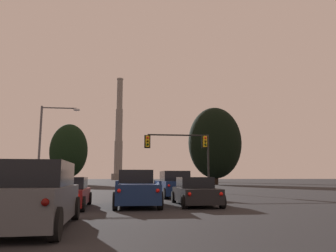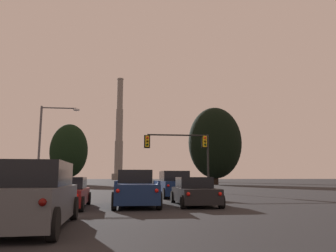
{
  "view_description": "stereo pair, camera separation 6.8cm",
  "coord_description": "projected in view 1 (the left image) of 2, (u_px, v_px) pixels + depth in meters",
  "views": [
    {
      "loc": [
        -0.55,
        -2.08,
        1.41
      ],
      "look_at": [
        6.0,
        47.59,
        9.3
      ],
      "focal_mm": 35.0,
      "sensor_mm": 36.0,
      "label": 1
    },
    {
      "loc": [
        -0.48,
        -2.09,
        1.41
      ],
      "look_at": [
        6.0,
        47.59,
        9.3
      ],
      "focal_mm": 35.0,
      "sensor_mm": 36.0,
      "label": 2
    }
  ],
  "objects": [
    {
      "name": "suv_right_lane_front",
      "position": [
        175.0,
        185.0,
        23.4
      ],
      "size": [
        2.18,
        4.93,
        1.86
      ],
      "rotation": [
        0.0,
        0.0,
        0.02
      ],
      "color": "navy",
      "rests_on": "ground_plane"
    },
    {
      "name": "treeline_center_right",
      "position": [
        215.0,
        143.0,
        64.4
      ],
      "size": [
        10.44,
        9.4,
        15.16
      ],
      "color": "black",
      "rests_on": "ground_plane"
    },
    {
      "name": "traffic_light_overhead_right",
      "position": [
        186.0,
        147.0,
        31.08
      ],
      "size": [
        6.31,
        0.5,
        5.5
      ],
      "color": "black",
      "rests_on": "ground_plane"
    },
    {
      "name": "street_lamp",
      "position": [
        47.0,
        138.0,
        30.35
      ],
      "size": [
        3.61,
        0.36,
        8.05
      ],
      "color": "#56565B",
      "rests_on": "ground_plane"
    },
    {
      "name": "sedan_right_lane_second",
      "position": [
        195.0,
        192.0,
        16.88
      ],
      "size": [
        2.07,
        4.74,
        1.43
      ],
      "rotation": [
        0.0,
        0.0,
        -0.02
      ],
      "color": "black",
      "rests_on": "ground_plane"
    },
    {
      "name": "smokestack",
      "position": [
        119.0,
        139.0,
        180.3
      ],
      "size": [
        7.12,
        7.12,
        56.88
      ],
      "color": "slate",
      "rests_on": "ground_plane"
    },
    {
      "name": "pickup_truck_center_lane_second",
      "position": [
        136.0,
        189.0,
        16.84
      ],
      "size": [
        2.2,
        5.51,
        1.82
      ],
      "rotation": [
        0.0,
        0.0,
        -0.0
      ],
      "color": "navy",
      "rests_on": "ground_plane"
    },
    {
      "name": "sedan_left_lane_second",
      "position": [
        67.0,
        193.0,
        15.36
      ],
      "size": [
        2.11,
        4.75,
        1.43
      ],
      "rotation": [
        0.0,
        0.0,
        0.03
      ],
      "color": "maroon",
      "rests_on": "ground_plane"
    },
    {
      "name": "suv_left_lane_third",
      "position": [
        34.0,
        196.0,
        9.14
      ],
      "size": [
        2.24,
        4.96,
        1.86
      ],
      "rotation": [
        0.0,
        0.0,
        0.03
      ],
      "color": "#4C4F54",
      "rests_on": "ground_plane"
    },
    {
      "name": "treeline_far_right",
      "position": [
        69.0,
        151.0,
        67.33
      ],
      "size": [
        7.63,
        6.87,
        12.37
      ],
      "color": "black",
      "rests_on": "ground_plane"
    }
  ]
}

